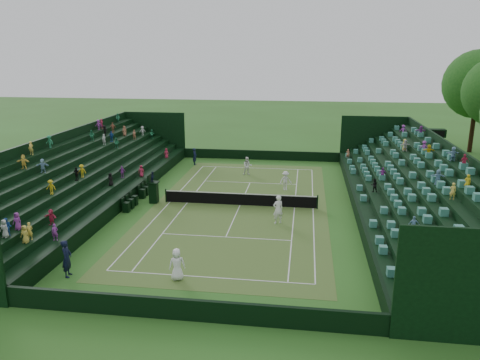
{
  "coord_description": "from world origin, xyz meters",
  "views": [
    {
      "loc": [
        4.71,
        -33.34,
        11.21
      ],
      "look_at": [
        0.0,
        0.0,
        2.0
      ],
      "focal_mm": 35.0,
      "sensor_mm": 36.0,
      "label": 1
    }
  ],
  "objects_px": {
    "player_far_east": "(286,181)",
    "player_near_east": "(278,209)",
    "umpire_chair": "(153,190)",
    "player_near_west": "(177,264)",
    "tennis_net": "(240,199)",
    "player_far_west": "(247,166)"
  },
  "relations": [
    {
      "from": "tennis_net",
      "to": "player_far_west",
      "type": "height_order",
      "value": "player_far_west"
    },
    {
      "from": "tennis_net",
      "to": "player_far_west",
      "type": "bearing_deg",
      "value": 93.67
    },
    {
      "from": "tennis_net",
      "to": "player_near_east",
      "type": "xyz_separation_m",
      "value": [
        3.07,
        -3.45,
        0.47
      ]
    },
    {
      "from": "player_near_west",
      "to": "umpire_chair",
      "type": "bearing_deg",
      "value": -85.6
    },
    {
      "from": "umpire_chair",
      "to": "player_near_west",
      "type": "xyz_separation_m",
      "value": [
        5.19,
        -12.07,
        -0.21
      ]
    },
    {
      "from": "tennis_net",
      "to": "umpire_chair",
      "type": "height_order",
      "value": "umpire_chair"
    },
    {
      "from": "player_near_west",
      "to": "tennis_net",
      "type": "bearing_deg",
      "value": -115.74
    },
    {
      "from": "player_near_east",
      "to": "player_far_east",
      "type": "xyz_separation_m",
      "value": [
        0.14,
        8.09,
        -0.18
      ]
    },
    {
      "from": "umpire_chair",
      "to": "player_near_east",
      "type": "bearing_deg",
      "value": -18.19
    },
    {
      "from": "player_near_east",
      "to": "player_far_west",
      "type": "bearing_deg",
      "value": -101.9
    },
    {
      "from": "player_far_east",
      "to": "player_near_east",
      "type": "bearing_deg",
      "value": -114.04
    },
    {
      "from": "tennis_net",
      "to": "player_far_west",
      "type": "xyz_separation_m",
      "value": [
        -0.59,
        9.19,
        0.34
      ]
    },
    {
      "from": "umpire_chair",
      "to": "player_far_east",
      "type": "height_order",
      "value": "umpire_chair"
    },
    {
      "from": "player_near_west",
      "to": "player_far_west",
      "type": "height_order",
      "value": "player_far_west"
    },
    {
      "from": "player_near_east",
      "to": "player_far_east",
      "type": "bearing_deg",
      "value": -119.05
    },
    {
      "from": "tennis_net",
      "to": "player_near_west",
      "type": "relative_size",
      "value": 6.92
    },
    {
      "from": "player_near_west",
      "to": "player_far_west",
      "type": "relative_size",
      "value": 0.98
    },
    {
      "from": "player_near_east",
      "to": "player_far_east",
      "type": "relative_size",
      "value": 1.22
    },
    {
      "from": "player_near_west",
      "to": "player_near_east",
      "type": "xyz_separation_m",
      "value": [
        4.56,
        8.87,
        0.15
      ]
    },
    {
      "from": "umpire_chair",
      "to": "player_near_east",
      "type": "xyz_separation_m",
      "value": [
        9.75,
        -3.2,
        -0.06
      ]
    },
    {
      "from": "player_far_west",
      "to": "player_far_east",
      "type": "xyz_separation_m",
      "value": [
        3.8,
        -4.55,
        -0.05
      ]
    },
    {
      "from": "tennis_net",
      "to": "player_near_east",
      "type": "distance_m",
      "value": 4.64
    }
  ]
}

